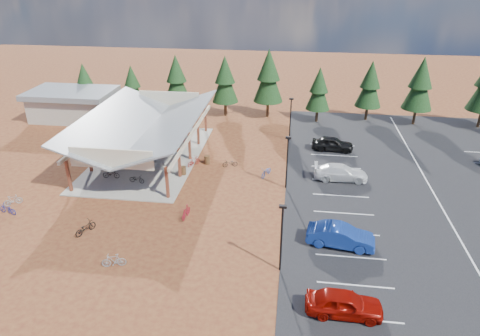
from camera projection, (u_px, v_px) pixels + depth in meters
ground at (230, 194)px, 39.02m from camera, size 140.00×140.00×0.00m
asphalt_lot at (432, 191)px, 39.52m from camera, size 27.00×44.00×0.04m
concrete_pad at (149, 157)px, 46.42m from camera, size 10.60×18.60×0.10m
bike_pavilion at (146, 124)px, 44.78m from camera, size 11.65×19.40×4.97m
outbuilding at (73, 104)px, 57.02m from camera, size 11.00×7.00×3.90m
lamp_post_0 at (282, 234)px, 28.22m from camera, size 0.50×0.25×5.14m
lamp_post_1 at (287, 159)px, 38.93m from camera, size 0.50×0.25×5.14m
lamp_post_2 at (290, 116)px, 49.64m from camera, size 0.50×0.25×5.14m
trash_bin_0 at (183, 171)px, 42.38m from camera, size 0.60×0.60×0.90m
trash_bin_1 at (207, 160)px, 44.76m from camera, size 0.60×0.60×0.90m
pine_0 at (85, 82)px, 59.81m from camera, size 2.83×2.83×6.60m
pine_1 at (132, 85)px, 58.10m from camera, size 2.89×2.89×6.72m
pine_2 at (176, 78)px, 57.56m from camera, size 3.50×3.50×8.16m
pine_3 at (225, 80)px, 56.91m from camera, size 3.51×3.51×8.19m
pine_4 at (269, 76)px, 56.18m from camera, size 3.92×3.92×9.14m
pine_5 at (319, 89)px, 54.86m from camera, size 3.11×3.11×7.25m
pine_6 at (370, 84)px, 55.36m from camera, size 3.39×3.39×7.91m
pine_7 at (420, 84)px, 53.57m from camera, size 3.76×3.76×8.76m
bike_0 at (111, 174)px, 41.59m from camera, size 1.69×0.67×0.87m
bike_1 at (116, 152)px, 46.22m from camera, size 1.59×0.88×0.92m
bike_2 at (143, 147)px, 47.61m from camera, size 1.71×0.63×0.89m
bike_3 at (148, 127)px, 53.11m from camera, size 1.83×0.86×1.06m
bike_4 at (137, 179)px, 40.71m from camera, size 1.60×0.77×0.81m
bike_5 at (160, 165)px, 43.07m from camera, size 1.93×0.88×1.12m
bike_6 at (165, 150)px, 46.76m from camera, size 1.79×0.93×0.89m
bike_7 at (181, 139)px, 49.75m from camera, size 1.55×0.68×0.90m
bike_9 at (13, 200)px, 37.17m from camera, size 1.43×1.32×0.91m
bike_10 at (7, 209)px, 35.83m from camera, size 1.85×1.03×0.92m
bike_11 at (186, 212)px, 35.30m from camera, size 0.72×1.81×1.06m
bike_12 at (85, 228)px, 33.27m from camera, size 1.41×1.98×0.99m
bike_13 at (114, 260)px, 29.60m from camera, size 1.76×0.91×1.02m
bike_14 at (266, 172)px, 42.15m from camera, size 1.33×1.93×0.96m
bike_15 at (194, 161)px, 44.27m from camera, size 1.32×1.73×1.04m
bike_16 at (230, 163)px, 44.10m from camera, size 1.65×1.00×0.82m
car_0 at (344, 303)px, 25.45m from camera, size 4.62×1.92×1.56m
car_1 at (341, 236)px, 31.63m from camera, size 5.16×2.39×1.64m
car_3 at (341, 172)px, 41.34m from camera, size 5.14×2.13×1.49m
car_4 at (332, 144)px, 47.77m from camera, size 4.65×2.08×1.55m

